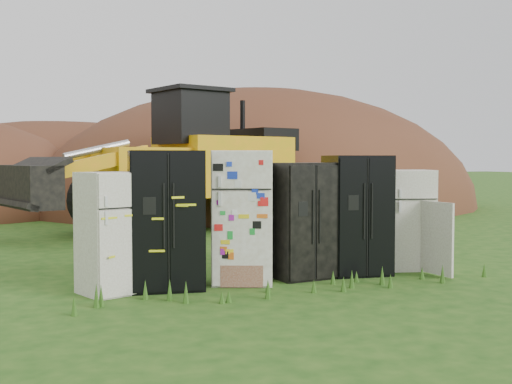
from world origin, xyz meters
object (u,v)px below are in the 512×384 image
fridge_sticker (243,217)px  fridge_black_side (166,220)px  fridge_leftmost (110,233)px  wheel_loader (159,160)px  fridge_black_right (357,215)px  fridge_open_door (408,219)px  fridge_dark_mid (302,220)px

fridge_sticker → fridge_black_side: bearing=-156.6°
fridge_leftmost → fridge_black_side: size_ratio=0.85×
fridge_leftmost → fridge_black_side: (0.76, 0.01, 0.14)m
fridge_black_side → wheel_loader: 6.69m
fridge_black_right → fridge_sticker: bearing=-172.1°
fridge_black_right → fridge_open_door: 1.00m
fridge_leftmost → fridge_open_door: (4.74, 0.00, -0.00)m
fridge_dark_mid → fridge_open_door: (1.91, 0.00, -0.06)m
fridge_leftmost → fridge_black_right: size_ratio=0.88×
fridge_black_side → fridge_leftmost: bearing=-168.9°
fridge_black_side → fridge_sticker: fridge_sticker is taller
fridge_leftmost → fridge_open_door: size_ratio=1.00×
wheel_loader → fridge_open_door: bearing=-83.8°
fridge_black_side → wheel_loader: size_ratio=0.26×
fridge_dark_mid → fridge_open_door: bearing=-4.0°
fridge_leftmost → wheel_loader: wheel_loader is taller
fridge_open_door → wheel_loader: bearing=128.3°
fridge_black_side → fridge_open_door: fridge_black_side is taller
fridge_leftmost → fridge_dark_mid: (2.83, 0.00, 0.06)m
fridge_leftmost → fridge_open_door: fridge_leftmost is taller
fridge_black_side → wheel_loader: bearing=86.0°
fridge_sticker → wheel_loader: (0.48, 6.46, 0.80)m
fridge_open_door → wheel_loader: size_ratio=0.22×
fridge_leftmost → fridge_black_right: 3.75m
fridge_black_right → wheel_loader: size_ratio=0.25×
fridge_leftmost → wheel_loader: 6.94m
fridge_black_side → fridge_open_door: bearing=9.8°
fridge_black_side → fridge_open_door: 3.98m
fridge_sticker → fridge_black_right: size_ratio=1.04×
fridge_black_right → fridge_open_door: bearing=13.2°
fridge_open_door → fridge_dark_mid: bearing=-162.0°
fridge_black_side → wheel_loader: wheel_loader is taller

